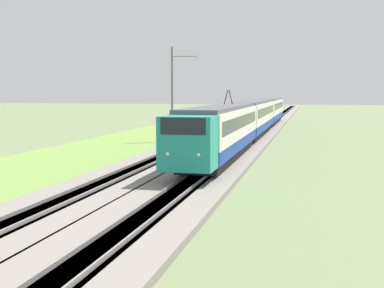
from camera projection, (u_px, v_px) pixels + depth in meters
The scene contains 7 objects.
ballast_main at pixel (209, 138), 55.29m from camera, with size 240.00×4.40×0.30m.
ballast_adjacent at pixel (251, 139), 54.35m from camera, with size 240.00×4.40×0.30m.
track_main at pixel (209, 138), 55.29m from camera, with size 240.00×1.57×0.45m.
track_adjacent at pixel (251, 138), 54.35m from camera, with size 240.00×1.57×0.45m.
grass_verge at pixel (156, 138), 56.54m from camera, with size 240.00×12.34×0.12m.
passenger_train at pixel (254, 116), 56.60m from camera, with size 63.09×2.82×5.06m.
catenary_mast_mid at pixel (173, 94), 50.92m from camera, with size 0.22×2.56×9.13m.
Camera 1 is at (-4.13, -10.33, 4.94)m, focal length 50.00 mm.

